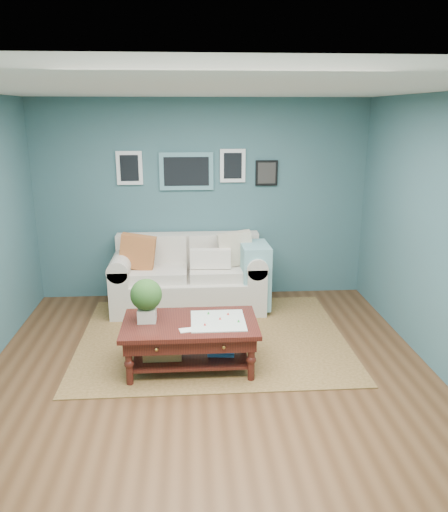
{
  "coord_description": "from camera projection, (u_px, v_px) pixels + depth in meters",
  "views": [
    {
      "loc": [
        -0.17,
        -4.25,
        2.51
      ],
      "look_at": [
        0.19,
        1.0,
        0.99
      ],
      "focal_mm": 35.0,
      "sensor_mm": 36.0,
      "label": 1
    }
  ],
  "objects": [
    {
      "name": "room_shell",
      "position": [
        210.0,
        246.0,
        4.46
      ],
      "size": [
        5.0,
        5.02,
        2.7
      ],
      "color": "brown",
      "rests_on": "ground"
    },
    {
      "name": "area_rug",
      "position": [
        213.0,
        338.0,
        5.76
      ],
      "size": [
        3.01,
        2.41,
        0.01
      ],
      "primitive_type": "cube",
      "color": "brown",
      "rests_on": "ground"
    },
    {
      "name": "loveseat",
      "position": [
        195.0,
        276.0,
        6.6
      ],
      "size": [
        2.02,
        0.92,
        1.04
      ],
      "color": "beige",
      "rests_on": "ground"
    },
    {
      "name": "coffee_table",
      "position": [
        183.0,
        330.0,
        4.99
      ],
      "size": [
        1.34,
        0.78,
        0.94
      ],
      "rotation": [
        0.0,
        0.0,
        0.0
      ],
      "color": "#34110F",
      "rests_on": "ground"
    }
  ]
}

